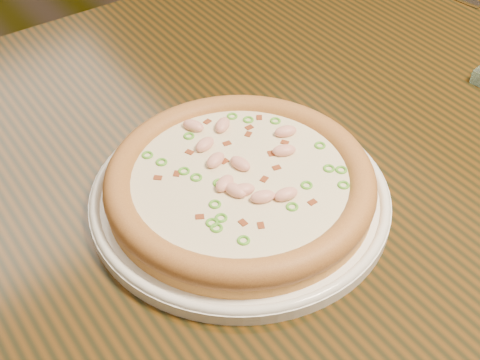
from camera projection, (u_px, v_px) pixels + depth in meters
ground at (239, 273)px, 1.57m from camera, size 9.00×9.00×0.00m
hero_table at (297, 197)px, 0.82m from camera, size 1.20×0.80×0.75m
plate at (240, 196)px, 0.66m from camera, size 0.30×0.30×0.02m
pizza at (240, 182)px, 0.65m from camera, size 0.27×0.27×0.03m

